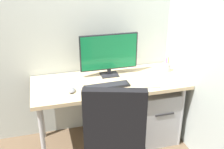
{
  "coord_description": "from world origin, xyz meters",
  "views": [
    {
      "loc": [
        -0.63,
        -2.39,
        1.9
      ],
      "look_at": [
        0.01,
        -0.07,
        0.83
      ],
      "focal_mm": 43.26,
      "sensor_mm": 36.0,
      "label": 1
    }
  ],
  "objects_px": {
    "filing_cabinet": "(154,112)",
    "notebook": "(150,83)",
    "monitor": "(109,53)",
    "keyboard": "(107,86)",
    "mouse": "(72,90)",
    "pen_holder": "(167,67)",
    "office_chair": "(115,141)"
  },
  "relations": [
    {
      "from": "filing_cabinet",
      "to": "notebook",
      "type": "height_order",
      "value": "notebook"
    },
    {
      "from": "filing_cabinet",
      "to": "monitor",
      "type": "distance_m",
      "value": 0.84
    },
    {
      "from": "keyboard",
      "to": "mouse",
      "type": "height_order",
      "value": "mouse"
    },
    {
      "from": "monitor",
      "to": "notebook",
      "type": "relative_size",
      "value": 3.17
    },
    {
      "from": "keyboard",
      "to": "pen_holder",
      "type": "bearing_deg",
      "value": 15.65
    },
    {
      "from": "filing_cabinet",
      "to": "pen_holder",
      "type": "bearing_deg",
      "value": 36.68
    },
    {
      "from": "keyboard",
      "to": "pen_holder",
      "type": "relative_size",
      "value": 2.65
    },
    {
      "from": "mouse",
      "to": "pen_holder",
      "type": "xyz_separation_m",
      "value": [
        1.07,
        0.22,
        0.03
      ]
    },
    {
      "from": "filing_cabinet",
      "to": "keyboard",
      "type": "distance_m",
      "value": 0.71
    },
    {
      "from": "monitor",
      "to": "notebook",
      "type": "distance_m",
      "value": 0.52
    },
    {
      "from": "notebook",
      "to": "office_chair",
      "type": "bearing_deg",
      "value": -123.82
    },
    {
      "from": "filing_cabinet",
      "to": "office_chair",
      "type": "bearing_deg",
      "value": -133.57
    },
    {
      "from": "mouse",
      "to": "notebook",
      "type": "distance_m",
      "value": 0.77
    },
    {
      "from": "monitor",
      "to": "keyboard",
      "type": "distance_m",
      "value": 0.37
    },
    {
      "from": "keyboard",
      "to": "mouse",
      "type": "xyz_separation_m",
      "value": [
        -0.34,
        -0.01,
        0.01
      ]
    },
    {
      "from": "keyboard",
      "to": "notebook",
      "type": "distance_m",
      "value": 0.43
    },
    {
      "from": "filing_cabinet",
      "to": "pen_holder",
      "type": "distance_m",
      "value": 0.52
    },
    {
      "from": "pen_holder",
      "to": "notebook",
      "type": "relative_size",
      "value": 0.88
    },
    {
      "from": "office_chair",
      "to": "filing_cabinet",
      "type": "relative_size",
      "value": 1.78
    },
    {
      "from": "pen_holder",
      "to": "keyboard",
      "type": "bearing_deg",
      "value": -164.35
    },
    {
      "from": "keyboard",
      "to": "monitor",
      "type": "bearing_deg",
      "value": 71.13
    },
    {
      "from": "keyboard",
      "to": "office_chair",
      "type": "bearing_deg",
      "value": -98.7
    },
    {
      "from": "filing_cabinet",
      "to": "keyboard",
      "type": "relative_size",
      "value": 1.35
    },
    {
      "from": "monitor",
      "to": "keyboard",
      "type": "xyz_separation_m",
      "value": [
        -0.09,
        -0.27,
        -0.23
      ]
    },
    {
      "from": "monitor",
      "to": "pen_holder",
      "type": "relative_size",
      "value": 3.61
    },
    {
      "from": "filing_cabinet",
      "to": "mouse",
      "type": "distance_m",
      "value": 1.01
    },
    {
      "from": "monitor",
      "to": "mouse",
      "type": "height_order",
      "value": "monitor"
    },
    {
      "from": "filing_cabinet",
      "to": "monitor",
      "type": "bearing_deg",
      "value": 157.46
    },
    {
      "from": "monitor",
      "to": "mouse",
      "type": "relative_size",
      "value": 5.86
    },
    {
      "from": "keyboard",
      "to": "notebook",
      "type": "height_order",
      "value": "same"
    },
    {
      "from": "monitor",
      "to": "notebook",
      "type": "bearing_deg",
      "value": -44.86
    },
    {
      "from": "office_chair",
      "to": "mouse",
      "type": "distance_m",
      "value": 0.67
    }
  ]
}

